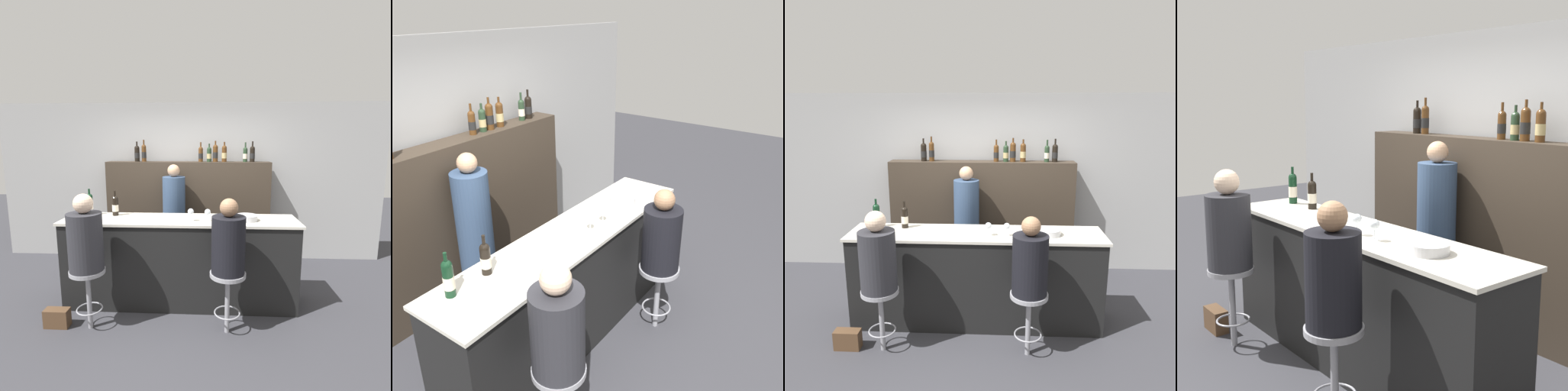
{
  "view_description": "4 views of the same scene",
  "coord_description": "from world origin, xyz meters",
  "views": [
    {
      "loc": [
        0.37,
        -3.23,
        1.95
      ],
      "look_at": [
        0.19,
        0.23,
        1.36
      ],
      "focal_mm": 28.0,
      "sensor_mm": 36.0,
      "label": 1
    },
    {
      "loc": [
        -2.56,
        -1.7,
        2.85
      ],
      "look_at": [
        0.22,
        0.26,
        1.35
      ],
      "focal_mm": 40.0,
      "sensor_mm": 36.0,
      "label": 2
    },
    {
      "loc": [
        0.25,
        -3.67,
        2.39
      ],
      "look_at": [
        0.05,
        0.3,
        1.48
      ],
      "focal_mm": 35.0,
      "sensor_mm": 36.0,
      "label": 3
    },
    {
      "loc": [
        3.07,
        -2.03,
        2.0
      ],
      "look_at": [
        0.07,
        0.37,
        1.31
      ],
      "focal_mm": 50.0,
      "sensor_mm": 36.0,
      "label": 4
    }
  ],
  "objects": [
    {
      "name": "wine_bottle_backbar_4",
      "position": [
        0.43,
        1.63,
        1.8
      ],
      "size": [
        0.08,
        0.08,
        0.33
      ],
      "color": "#4C2D14",
      "rests_on": "back_bar_cabinet"
    },
    {
      "name": "handbag",
      "position": [
        -1.27,
        -0.3,
        0.1
      ],
      "size": [
        0.26,
        0.12,
        0.2
      ],
      "color": "#513823",
      "rests_on": "ground_plane"
    },
    {
      "name": "wine_bottle_backbar_1",
      "position": [
        -0.71,
        1.63,
        1.8
      ],
      "size": [
        0.07,
        0.07,
        0.34
      ],
      "color": "#4C2D14",
      "rests_on": "back_bar_cabinet"
    },
    {
      "name": "wine_bottle_counter_0",
      "position": [
        -1.14,
        0.42,
        1.2
      ],
      "size": [
        0.08,
        0.08,
        0.33
      ],
      "color": "black",
      "rests_on": "bar_counter"
    },
    {
      "name": "guest_seated_right",
      "position": [
        0.55,
        -0.3,
        0.98
      ],
      "size": [
        0.34,
        0.34,
        0.76
      ],
      "color": "black",
      "rests_on": "bar_stool_right"
    },
    {
      "name": "wine_bottle_backbar_2",
      "position": [
        0.2,
        1.63,
        1.78
      ],
      "size": [
        0.07,
        0.07,
        0.31
      ],
      "color": "#4C2D14",
      "rests_on": "back_bar_cabinet"
    },
    {
      "name": "wine_glass_0",
      "position": [
        0.14,
        0.18,
        1.17
      ],
      "size": [
        0.07,
        0.07,
        0.15
      ],
      "color": "silver",
      "rests_on": "bar_counter"
    },
    {
      "name": "bar_stool_left",
      "position": [
        -0.91,
        -0.3,
        0.51
      ],
      "size": [
        0.37,
        0.37,
        0.66
      ],
      "color": "gray",
      "rests_on": "ground_plane"
    },
    {
      "name": "wine_bottle_counter_1",
      "position": [
        -0.82,
        0.42,
        1.19
      ],
      "size": [
        0.08,
        0.08,
        0.31
      ],
      "color": "black",
      "rests_on": "bar_counter"
    },
    {
      "name": "wine_bottle_backbar_3",
      "position": [
        0.34,
        1.63,
        1.78
      ],
      "size": [
        0.07,
        0.07,
        0.28
      ],
      "color": "#233823",
      "rests_on": "back_bar_cabinet"
    },
    {
      "name": "back_bar_cabinet",
      "position": [
        0.0,
        1.63,
        0.83
      ],
      "size": [
        2.6,
        0.28,
        1.66
      ],
      "color": "#382D23",
      "rests_on": "ground_plane"
    },
    {
      "name": "wine_bottle_backbar_7",
      "position": [
        1.01,
        1.63,
        1.79
      ],
      "size": [
        0.08,
        0.08,
        0.32
      ],
      "color": "black",
      "rests_on": "back_bar_cabinet"
    },
    {
      "name": "bar_counter",
      "position": [
        0.0,
        0.28,
        0.53
      ],
      "size": [
        2.78,
        0.6,
        1.07
      ],
      "color": "black",
      "rests_on": "ground_plane"
    },
    {
      "name": "wine_bottle_backbar_6",
      "position": [
        0.9,
        1.63,
        1.78
      ],
      "size": [
        0.07,
        0.07,
        0.3
      ],
      "color": "#233823",
      "rests_on": "back_bar_cabinet"
    },
    {
      "name": "wine_glass_1",
      "position": [
        0.33,
        0.18,
        1.17
      ],
      "size": [
        0.07,
        0.07,
        0.14
      ],
      "color": "silver",
      "rests_on": "bar_counter"
    },
    {
      "name": "bartender",
      "position": [
        -0.19,
        1.29,
        0.76
      ],
      "size": [
        0.34,
        0.34,
        1.64
      ],
      "color": "#334766",
      "rests_on": "ground_plane"
    },
    {
      "name": "ground_plane",
      "position": [
        0.0,
        0.0,
        0.0
      ],
      "size": [
        16.0,
        16.0,
        0.0
      ],
      "primitive_type": "plane",
      "color": "#333338"
    },
    {
      "name": "bar_stool_right",
      "position": [
        0.55,
        -0.3,
        0.51
      ],
      "size": [
        0.37,
        0.37,
        0.66
      ],
      "color": "gray",
      "rests_on": "ground_plane"
    },
    {
      "name": "wine_bottle_backbar_0",
      "position": [
        -0.82,
        1.63,
        1.79
      ],
      "size": [
        0.08,
        0.08,
        0.32
      ],
      "color": "black",
      "rests_on": "back_bar_cabinet"
    },
    {
      "name": "metal_bowl",
      "position": [
        0.79,
        0.24,
        1.1
      ],
      "size": [
        0.25,
        0.25,
        0.06
      ],
      "color": "#B7B7BC",
      "rests_on": "bar_counter"
    },
    {
      "name": "wall_back",
      "position": [
        0.0,
        1.86,
        1.3
      ],
      "size": [
        6.4,
        0.05,
        2.6
      ],
      "color": "#9E9E9E",
      "rests_on": "ground_plane"
    },
    {
      "name": "wine_bottle_backbar_5",
      "position": [
        0.57,
        1.63,
        1.79
      ],
      "size": [
        0.08,
        0.08,
        0.31
      ],
      "color": "#4C2D14",
      "rests_on": "back_bar_cabinet"
    },
    {
      "name": "guest_seated_left",
      "position": [
        -0.91,
        -0.3,
        1.0
      ],
      "size": [
        0.35,
        0.35,
        0.8
      ],
      "color": "#28282D",
      "rests_on": "bar_stool_left"
    }
  ]
}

